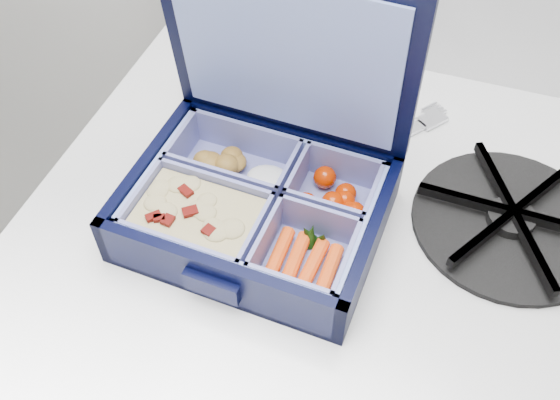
% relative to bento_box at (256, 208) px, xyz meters
% --- Properties ---
extents(bento_box, '(0.23, 0.18, 0.05)m').
position_rel_bento_box_xyz_m(bento_box, '(0.00, 0.00, 0.00)').
color(bento_box, black).
rests_on(bento_box, stove).
extents(burner_grate, '(0.18, 0.18, 0.03)m').
position_rel_bento_box_xyz_m(burner_grate, '(0.22, 0.08, -0.01)').
color(burner_grate, black).
rests_on(burner_grate, stove).
extents(burner_grate_rear, '(0.19, 0.19, 0.02)m').
position_rel_bento_box_xyz_m(burner_grate_rear, '(-0.06, 0.18, -0.02)').
color(burner_grate_rear, black).
rests_on(burner_grate_rear, stove).
extents(fork, '(0.13, 0.16, 0.01)m').
position_rel_bento_box_xyz_m(fork, '(0.07, 0.12, -0.02)').
color(fork, silver).
rests_on(fork, stove).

